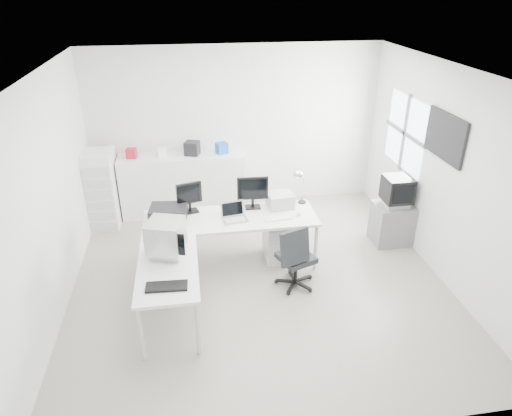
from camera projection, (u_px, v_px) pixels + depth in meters
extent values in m
cube|color=#B7B5A5|center=(258.00, 278.00, 6.34)|extent=(5.00, 5.00, 0.01)
cube|color=white|center=(259.00, 72.00, 5.07)|extent=(5.00, 5.00, 0.01)
cube|color=silver|center=(236.00, 128.00, 7.91)|extent=(5.00, 0.02, 2.80)
cube|color=silver|center=(49.00, 200.00, 5.36)|extent=(0.02, 5.00, 2.80)
cube|color=silver|center=(444.00, 175.00, 6.05)|extent=(0.02, 5.00, 2.80)
cube|color=silver|center=(278.00, 239.00, 6.70)|extent=(0.40, 0.50, 0.60)
cube|color=black|center=(168.00, 213.00, 6.29)|extent=(0.54, 0.44, 0.18)
cube|color=silver|center=(278.00, 218.00, 6.31)|extent=(0.40, 0.17, 0.02)
sphere|color=silver|center=(299.00, 214.00, 6.39)|extent=(0.07, 0.07, 0.07)
cube|color=#B3B3B3|center=(280.00, 200.00, 6.61)|extent=(0.39, 0.34, 0.21)
cube|color=black|center=(167.00, 286.00, 4.91)|extent=(0.46, 0.20, 0.03)
cube|color=slate|center=(392.00, 223.00, 7.09)|extent=(0.59, 0.48, 0.64)
cube|color=silver|center=(183.00, 184.00, 7.94)|extent=(2.11, 0.53, 1.05)
cube|color=#A71728|center=(132.00, 153.00, 7.56)|extent=(0.18, 0.17, 0.16)
cube|color=silver|center=(162.00, 152.00, 7.63)|extent=(0.17, 0.15, 0.15)
cube|color=black|center=(192.00, 148.00, 7.68)|extent=(0.29, 0.27, 0.23)
cube|color=#184FAA|center=(222.00, 148.00, 7.76)|extent=(0.23, 0.22, 0.18)
cylinder|color=silver|center=(113.00, 152.00, 7.54)|extent=(0.07, 0.07, 0.22)
cube|color=silver|center=(102.00, 190.00, 7.42)|extent=(0.45, 0.54, 1.30)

